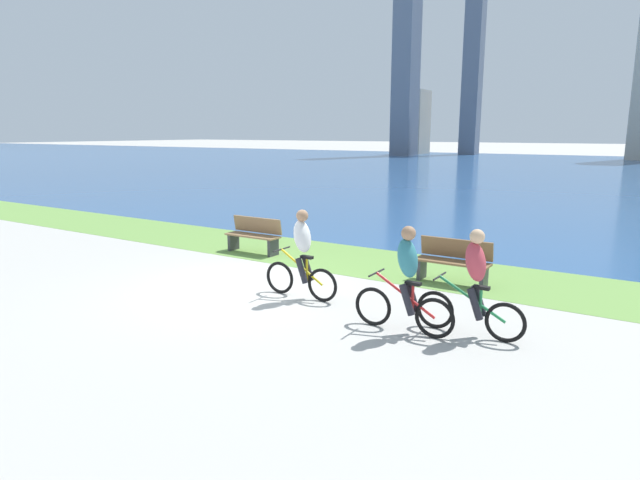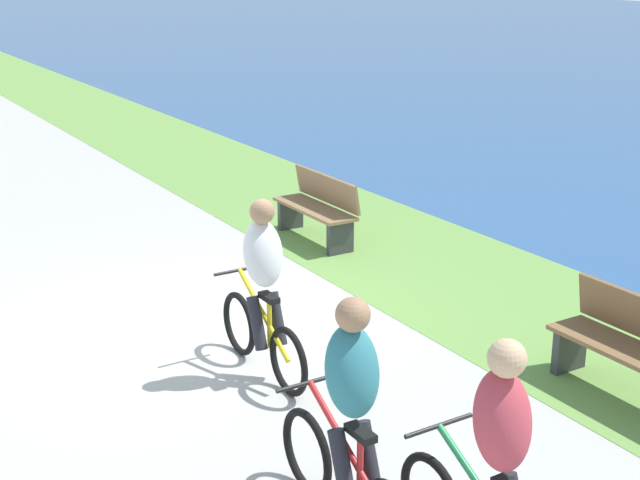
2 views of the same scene
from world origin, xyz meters
TOP-DOWN VIEW (x-y plane):
  - ground_plane at (0.00, 0.00)m, footprint 300.00×300.00m
  - grass_strip_bayside at (0.00, 3.34)m, footprint 120.00×2.79m
  - cyclist_lead at (1.31, 0.17)m, footprint 1.58×0.52m
  - cyclist_trailing at (3.64, -0.43)m, footprint 1.65×0.52m
  - cyclist_distant_rear at (4.55, -0.03)m, footprint 1.68×0.52m
  - bench_near_path at (-1.87, 2.67)m, footprint 1.50×0.47m
  - bench_far_along_path at (3.35, 2.66)m, footprint 1.50×0.47m

SIDE VIEW (x-z plane):
  - ground_plane at x=0.00m, z-range 0.00..0.00m
  - grass_strip_bayside at x=0.00m, z-range 0.00..0.01m
  - bench_near_path at x=-1.87m, z-range 0.00..0.90m
  - bench_far_along_path at x=3.35m, z-range 0.00..0.90m
  - cyclist_distant_rear at x=4.55m, z-range 0.00..1.65m
  - cyclist_lead at x=1.31m, z-range 0.00..1.66m
  - cyclist_trailing at x=3.64m, z-range 0.00..1.67m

